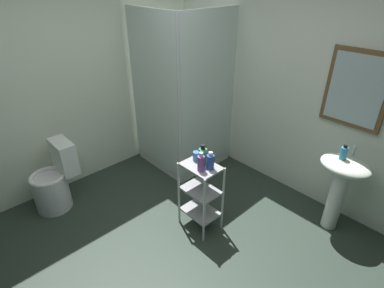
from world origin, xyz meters
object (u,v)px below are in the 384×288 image
(storage_cart, at_px, (201,191))
(pedestal_sink, at_px, (341,180))
(conditioner_bottle_purple, at_px, (201,163))
(hand_soap_bottle, at_px, (344,153))
(body_wash_bottle_green, at_px, (203,156))
(shampoo_bottle_blue, at_px, (210,161))
(toilet, at_px, (55,182))
(rinse_cup, at_px, (196,156))
(shower_stall, at_px, (183,133))

(storage_cart, bearing_deg, pedestal_sink, 46.66)
(conditioner_bottle_purple, bearing_deg, hand_soap_bottle, 50.94)
(pedestal_sink, relative_size, body_wash_bottle_green, 3.89)
(shampoo_bottle_blue, bearing_deg, hand_soap_bottle, 49.75)
(pedestal_sink, distance_m, hand_soap_bottle, 0.30)
(conditioner_bottle_purple, bearing_deg, shampoo_bottle_blue, 67.00)
(storage_cart, height_order, hand_soap_bottle, hand_soap_bottle)
(toilet, xyz_separation_m, body_wash_bottle_green, (1.31, 0.98, 0.52))
(toilet, relative_size, storage_cart, 1.03)
(pedestal_sink, distance_m, toilet, 2.96)
(toilet, height_order, rinse_cup, rinse_cup)
(toilet, xyz_separation_m, hand_soap_bottle, (2.20, 1.91, 0.56))
(shampoo_bottle_blue, relative_size, rinse_cup, 1.90)
(toilet, height_order, shampoo_bottle_blue, shampoo_bottle_blue)
(hand_soap_bottle, xyz_separation_m, rinse_cup, (-0.98, -0.93, -0.09))
(hand_soap_bottle, distance_m, conditioner_bottle_purple, 1.31)
(toilet, relative_size, rinse_cup, 8.33)
(pedestal_sink, xyz_separation_m, hand_soap_bottle, (-0.04, -0.01, 0.29))
(body_wash_bottle_green, distance_m, rinse_cup, 0.10)
(toilet, distance_m, body_wash_bottle_green, 1.71)
(toilet, height_order, body_wash_bottle_green, body_wash_bottle_green)
(shampoo_bottle_blue, bearing_deg, storage_cart, -162.42)
(toilet, relative_size, body_wash_bottle_green, 3.65)
(shampoo_bottle_blue, distance_m, conditioner_bottle_purple, 0.09)
(hand_soap_bottle, bearing_deg, body_wash_bottle_green, -133.59)
(body_wash_bottle_green, xyz_separation_m, shampoo_bottle_blue, (0.10, -0.00, -0.01))
(shower_stall, distance_m, toilet, 1.65)
(shower_stall, relative_size, body_wash_bottle_green, 9.61)
(body_wash_bottle_green, relative_size, shampoo_bottle_blue, 1.20)
(body_wash_bottle_green, bearing_deg, pedestal_sink, 45.55)
(conditioner_bottle_purple, xyz_separation_m, rinse_cup, (-0.15, 0.09, -0.04))
(rinse_cup, bearing_deg, toilet, -141.07)
(conditioner_bottle_purple, bearing_deg, body_wash_bottle_green, 126.37)
(toilet, xyz_separation_m, storage_cart, (1.31, 0.95, 0.12))
(rinse_cup, bearing_deg, storage_cart, -18.48)
(pedestal_sink, xyz_separation_m, body_wash_bottle_green, (-0.93, -0.95, 0.25))
(pedestal_sink, relative_size, conditioner_bottle_purple, 4.28)
(pedestal_sink, bearing_deg, toilet, -139.29)
(storage_cart, relative_size, conditioner_bottle_purple, 3.91)
(hand_soap_bottle, bearing_deg, shower_stall, -171.36)
(toilet, distance_m, storage_cart, 1.62)
(pedestal_sink, height_order, rinse_cup, rinse_cup)
(shower_stall, relative_size, conditioner_bottle_purple, 10.57)
(shower_stall, bearing_deg, rinse_cup, -34.69)
(toilet, bearing_deg, rinse_cup, 38.93)
(shampoo_bottle_blue, bearing_deg, shower_stall, 149.94)
(pedestal_sink, distance_m, conditioner_bottle_purple, 1.37)
(toilet, bearing_deg, shower_stall, 79.86)
(shampoo_bottle_blue, xyz_separation_m, conditioner_bottle_purple, (-0.04, -0.08, 0.01))
(conditioner_bottle_purple, bearing_deg, rinse_cup, 149.82)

